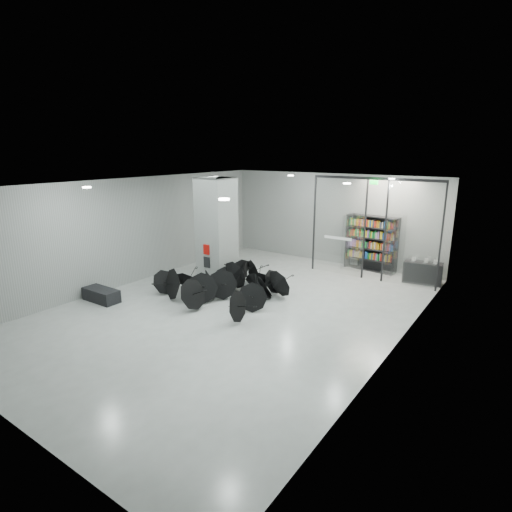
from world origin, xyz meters
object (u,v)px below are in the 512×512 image
Objects in this scene: bench at (101,295)px; column at (217,230)px; bookshelf at (371,243)px; shop_counter at (423,273)px; umbrella_cluster at (228,287)px.

column is at bearing 66.73° from bench.
bench is (-1.71, -4.10, -1.78)m from column.
bookshelf is at bearing 54.38° from bench.
shop_counter is 0.29× the size of umbrella_cluster.
umbrella_cluster is at bearing 41.72° from bench.
column reaches higher than bookshelf.
bench is at bearing -137.64° from umbrella_cluster.
bookshelf is at bearing 157.83° from shop_counter.
umbrella_cluster reaches higher than shop_counter.
bookshelf reaches higher than shop_counter.
column is 2.95× the size of bench.
column is 8.10m from shop_counter.
column is 6.58m from bookshelf.
umbrella_cluster is (1.47, -1.20, -1.69)m from column.
bench is 11.83m from shop_counter.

